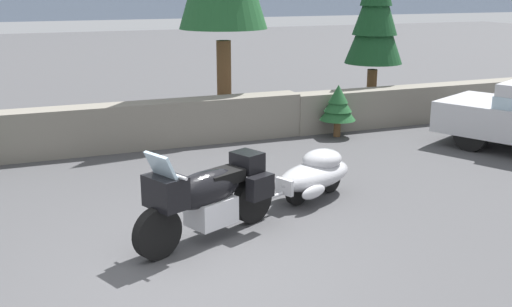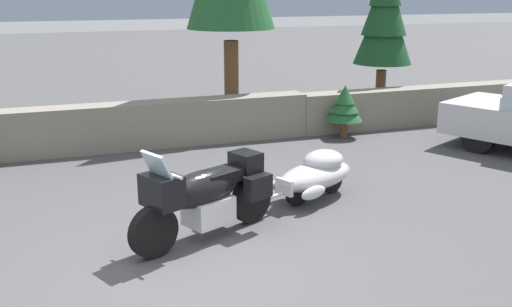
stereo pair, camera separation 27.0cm
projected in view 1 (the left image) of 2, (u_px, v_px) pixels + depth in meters
The scene contains 6 objects.
ground_plane at pixel (192, 270), 7.05m from camera, with size 80.00×80.00×0.00m, color #424244.
stone_guard_wall at pixel (122, 128), 12.10m from camera, with size 24.00×0.62×0.95m.
touring_motorcycle at pixel (208, 195), 7.75m from camera, with size 2.16×1.29×1.33m.
car_shaped_trailer at pixel (315, 173), 9.34m from camera, with size 2.16×1.25×0.76m.
pine_tree_secondary at pixel (376, 11), 14.59m from camera, with size 1.43×1.43×4.23m.
pine_sapling_near at pixel (338, 104), 13.12m from camera, with size 0.80×0.80×1.16m.
Camera 1 is at (-1.64, -6.25, 3.24)m, focal length 41.76 mm.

